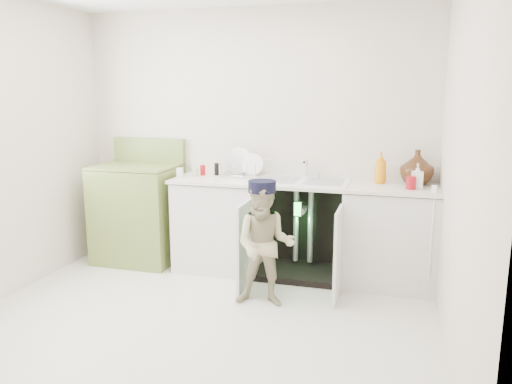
% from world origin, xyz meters
% --- Properties ---
extents(ground, '(3.50, 3.50, 0.00)m').
position_xyz_m(ground, '(0.00, 0.00, 0.00)').
color(ground, beige).
rests_on(ground, ground).
extents(room_shell, '(6.00, 5.50, 1.26)m').
position_xyz_m(room_shell, '(0.00, 0.00, 1.25)').
color(room_shell, beige).
rests_on(room_shell, ground).
extents(counter_run, '(2.44, 1.02, 1.21)m').
position_xyz_m(counter_run, '(0.58, 1.21, 0.47)').
color(counter_run, silver).
rests_on(counter_run, ground).
extents(avocado_stove, '(0.79, 0.65, 1.23)m').
position_xyz_m(avocado_stove, '(-1.13, 1.18, 0.51)').
color(avocado_stove, olive).
rests_on(avocado_stove, ground).
extents(repair_worker, '(0.53, 0.63, 1.02)m').
position_xyz_m(repair_worker, '(0.40, 0.45, 0.51)').
color(repair_worker, tan).
rests_on(repair_worker, ground).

